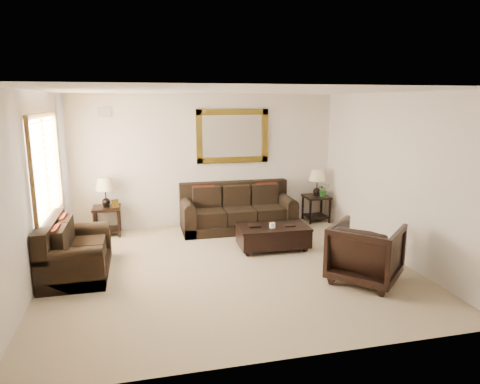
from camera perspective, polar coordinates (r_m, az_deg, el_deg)
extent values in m
cube|color=gray|center=(6.79, -1.41, -10.08)|extent=(5.50, 5.00, 0.01)
cube|color=white|center=(6.29, -1.54, 13.34)|extent=(5.50, 5.00, 0.01)
cube|color=beige|center=(8.84, -4.81, 4.14)|extent=(5.50, 0.01, 2.70)
cube|color=beige|center=(4.06, 5.83, -5.29)|extent=(5.50, 0.01, 2.70)
cube|color=beige|center=(6.44, -26.16, 0.00)|extent=(0.01, 5.00, 2.70)
cube|color=beige|center=(7.46, 19.68, 2.02)|extent=(0.01, 5.00, 2.70)
cube|color=white|center=(7.28, -24.67, 2.98)|extent=(0.01, 1.80, 1.50)
cube|color=brown|center=(7.20, -24.95, 9.21)|extent=(0.06, 1.96, 0.08)
cube|color=brown|center=(7.42, -23.88, -3.03)|extent=(0.06, 1.96, 0.08)
cube|color=brown|center=(6.36, -25.96, 1.71)|extent=(0.06, 0.08, 1.50)
cube|color=brown|center=(8.18, -23.19, 4.00)|extent=(0.06, 0.08, 1.50)
cube|color=brown|center=(7.27, -24.40, 3.00)|extent=(0.05, 0.05, 1.50)
cube|color=#523A10|center=(8.86, -0.99, 7.45)|extent=(1.50, 0.06, 1.10)
cube|color=white|center=(8.87, -1.02, 7.46)|extent=(1.26, 0.01, 0.86)
cube|color=#999999|center=(8.66, -17.64, 10.11)|extent=(0.25, 0.02, 0.18)
cube|color=black|center=(8.72, -0.29, -4.38)|extent=(2.26, 0.98, 0.18)
cube|color=black|center=(8.93, -0.83, -0.02)|extent=(2.26, 0.23, 0.46)
cube|color=black|center=(8.53, -4.21, -3.18)|extent=(0.58, 0.80, 0.28)
cube|color=black|center=(8.64, -0.26, -2.95)|extent=(0.58, 0.80, 0.28)
cube|color=black|center=(8.79, 3.58, -2.71)|extent=(0.58, 0.80, 0.28)
cube|color=black|center=(8.51, -6.99, -3.64)|extent=(0.23, 0.98, 0.54)
cylinder|color=black|center=(8.44, -7.03, -1.86)|extent=(0.23, 0.96, 0.23)
cube|color=black|center=(8.95, 6.08, -2.83)|extent=(0.23, 0.98, 0.54)
cylinder|color=black|center=(8.88, 6.11, -1.14)|extent=(0.23, 0.96, 0.23)
cube|color=maroon|center=(8.63, -4.82, -0.52)|extent=(0.43, 0.19, 0.44)
cube|color=maroon|center=(8.91, 3.56, -0.10)|extent=(0.43, 0.19, 0.44)
cube|color=black|center=(7.00, -20.82, -9.45)|extent=(0.90, 1.52, 0.17)
cube|color=black|center=(6.89, -24.03, -5.18)|extent=(0.21, 1.52, 0.43)
cube|color=black|center=(6.67, -21.09, -8.58)|extent=(0.74, 0.53, 0.26)
cube|color=black|center=(7.19, -20.52, -7.06)|extent=(0.74, 0.53, 0.26)
cube|color=black|center=(6.34, -21.67, -10.17)|extent=(0.90, 0.21, 0.50)
cylinder|color=black|center=(6.25, -21.85, -8.03)|extent=(0.89, 0.21, 0.21)
cube|color=black|center=(7.56, -20.30, -6.48)|extent=(0.90, 0.21, 0.50)
cylinder|color=black|center=(7.49, -20.44, -4.65)|extent=(0.89, 0.21, 0.21)
cube|color=maroon|center=(6.55, -23.02, -5.99)|extent=(0.18, 0.40, 0.41)
cube|color=maroon|center=(7.16, -22.18, -4.43)|extent=(0.18, 0.40, 0.41)
cube|color=black|center=(8.63, -17.37, -2.05)|extent=(0.52, 0.52, 0.05)
cube|color=black|center=(8.74, -17.20, -4.77)|extent=(0.44, 0.44, 0.03)
cylinder|color=black|center=(8.50, -18.83, -4.31)|extent=(0.05, 0.05, 0.52)
cylinder|color=black|center=(8.47, -15.86, -4.19)|extent=(0.05, 0.05, 0.52)
cylinder|color=black|center=(8.93, -18.58, -3.53)|extent=(0.05, 0.05, 0.52)
cylinder|color=black|center=(8.89, -15.75, -3.41)|extent=(0.05, 0.05, 0.52)
sphere|color=black|center=(8.60, -17.42, -1.29)|extent=(0.16, 0.16, 0.16)
cylinder|color=black|center=(8.56, -17.49, -0.19)|extent=(0.02, 0.02, 0.34)
cone|color=#CBB787|center=(8.53, -17.57, 1.05)|extent=(0.36, 0.36, 0.24)
cube|color=#523A10|center=(8.50, -16.32, -1.47)|extent=(0.14, 0.09, 0.16)
cube|color=black|center=(9.35, 10.17, -0.62)|extent=(0.52, 0.52, 0.05)
cube|color=black|center=(9.45, 10.07, -3.15)|extent=(0.44, 0.44, 0.03)
cylinder|color=black|center=(9.14, 9.38, -2.71)|extent=(0.05, 0.05, 0.52)
cylinder|color=black|center=(9.31, 11.89, -2.53)|extent=(0.05, 0.05, 0.52)
cylinder|color=black|center=(9.53, 8.37, -2.06)|extent=(0.05, 0.05, 0.52)
cylinder|color=black|center=(9.70, 10.79, -1.90)|extent=(0.05, 0.05, 0.52)
sphere|color=black|center=(9.33, 10.19, 0.08)|extent=(0.16, 0.16, 0.16)
cylinder|color=black|center=(9.30, 10.23, 1.10)|extent=(0.02, 0.02, 0.34)
cone|color=#CBB787|center=(9.26, 10.28, 2.24)|extent=(0.36, 0.36, 0.24)
sphere|color=black|center=(7.27, 1.10, -8.19)|extent=(0.11, 0.11, 0.11)
sphere|color=black|center=(7.57, 8.67, -7.49)|extent=(0.11, 0.11, 0.11)
sphere|color=black|center=(7.69, 0.23, -7.03)|extent=(0.11, 0.11, 0.11)
sphere|color=black|center=(7.98, 7.43, -6.42)|extent=(0.11, 0.11, 0.11)
cube|color=black|center=(7.55, 4.44, -5.82)|extent=(1.22, 0.68, 0.34)
cube|color=black|center=(7.50, 4.46, -4.72)|extent=(1.25, 0.69, 0.04)
cube|color=black|center=(7.45, 1.96, -4.55)|extent=(0.21, 0.14, 0.03)
cube|color=black|center=(7.54, 6.60, -4.44)|extent=(0.19, 0.13, 0.02)
cube|color=white|center=(7.38, 4.34, -4.46)|extent=(0.09, 0.07, 0.09)
imported|color=black|center=(6.43, 16.42, -7.43)|extent=(1.25, 1.25, 0.94)
imported|color=#21551D|center=(9.29, 11.06, 0.10)|extent=(0.26, 0.29, 0.22)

